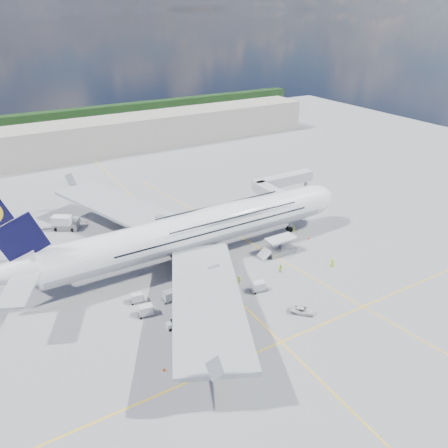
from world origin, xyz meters
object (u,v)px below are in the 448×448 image
dolly_nose_near (220,277)px  crew_van (332,263)px  catering_truck_inner (159,224)px  service_van (303,310)px  dolly_row_c (181,288)px  cone_wing_right_inner (199,305)px  cone_wing_right_outer (164,369)px  catering_truck_outer (65,223)px  crew_tug (239,280)px  dolly_back (137,298)px  dolly_nose_far (259,286)px  dolly_row_b (170,295)px  cone_wing_left_outer (86,222)px  baggage_tug (174,324)px  cone_nose (309,238)px  crew_wing (184,302)px  crew_nose (294,229)px  cone_wing_left_inner (158,226)px  dolly_row_a (146,310)px  airliner (196,230)px  crew_loader (281,269)px  cargo_loader (280,248)px  jet_bridge (279,186)px

dolly_nose_near → crew_van: 23.60m
catering_truck_inner → service_van: bearing=-58.0°
dolly_row_c → cone_wing_right_inner: (0.54, -6.32, -0.07)m
cone_wing_right_inner → cone_wing_right_outer: size_ratio=1.07×
catering_truck_outer → crew_tug: bearing=-24.8°
dolly_back → dolly_nose_far: size_ratio=0.88×
cone_wing_right_inner → dolly_row_b: bearing=130.5°
crew_van → cone_wing_left_outer: 60.04m
catering_truck_inner → crew_tug: catering_truck_inner is taller
dolly_nose_far → cone_wing_right_outer: (-23.44, -9.67, -0.76)m
service_van → cone_wing_right_outer: (-26.29, -0.29, -0.34)m
dolly_back → catering_truck_inner: bearing=66.6°
catering_truck_inner → baggage_tug: bearing=-89.5°
cone_nose → catering_truck_outer: bearing=144.9°
crew_wing → cone_wing_right_outer: 15.45m
crew_nose → cone_wing_left_inner: crew_nose is taller
dolly_row_b → dolly_nose_far: dolly_row_b is taller
cone_nose → baggage_tug: bearing=-162.1°
dolly_row_a → dolly_nose_near: dolly_nose_near is taller
baggage_tug → service_van: size_ratio=0.58×
dolly_back → dolly_nose_far: dolly_nose_far is taller
dolly_row_b → cone_wing_left_inner: bearing=72.5°
dolly_back → crew_nose: (41.68, 7.32, -0.05)m
service_van → dolly_row_c: bearing=87.5°
dolly_row_a → crew_van: 39.03m
crew_nose → dolly_row_c: bearing=167.5°
crew_wing → crew_tug: 12.34m
dolly_row_b → catering_truck_inner: catering_truck_inner is taller
dolly_back → airliner: bearing=34.4°
dolly_nose_near → catering_truck_outer: catering_truck_outer is taller
catering_truck_outer → crew_wing: catering_truck_outer is taller
dolly_back → catering_truck_inner: catering_truck_inner is taller
dolly_back → crew_loader: size_ratio=1.47×
baggage_tug → crew_nose: (38.92, 17.24, 0.20)m
dolly_nose_near → crew_tug: dolly_nose_near is taller
crew_wing → cone_wing_left_outer: 43.59m
airliner → crew_van: airliner is taller
cargo_loader → service_van: (-9.06, -18.83, -0.64)m
jet_bridge → crew_loader: size_ratio=9.62×
crew_tug → cone_wing_right_inner: (-10.06, -2.41, -0.54)m
cargo_loader → catering_truck_inner: size_ratio=1.23×
crew_loader → crew_van: 11.09m
airliner → dolly_row_b: 16.46m
dolly_nose_far → cone_wing_left_inner: dolly_nose_far is taller
airliner → dolly_nose_near: 11.65m
jet_bridge → cone_nose: 17.83m
dolly_nose_far → jet_bridge: bearing=57.9°
crew_nose → airliner: bearing=152.2°
airliner → crew_tug: size_ratio=47.53×
baggage_tug → cone_wing_left_outer: bearing=96.2°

